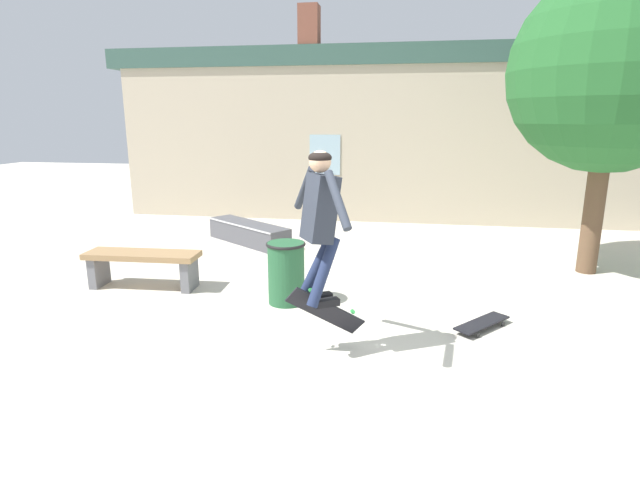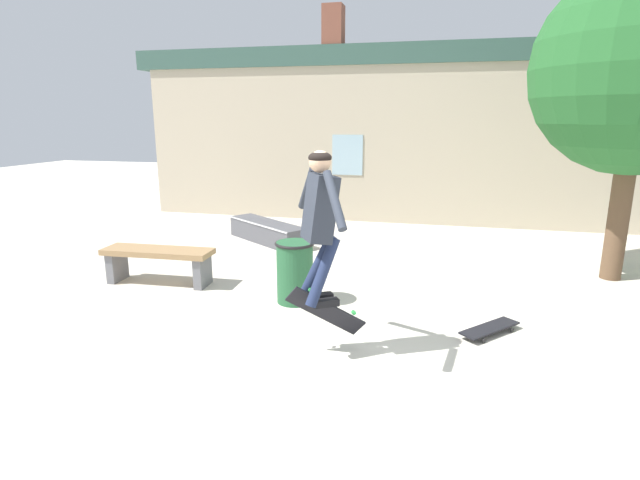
# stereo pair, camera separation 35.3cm
# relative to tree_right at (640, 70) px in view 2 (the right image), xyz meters

# --- Properties ---
(ground_plane) EXTENTS (40.00, 40.00, 0.00)m
(ground_plane) POSITION_rel_tree_right_xyz_m (-3.28, -3.95, -2.97)
(ground_plane) COLOR beige
(building_backdrop) EXTENTS (13.10, 0.52, 4.73)m
(building_backdrop) POSITION_rel_tree_right_xyz_m (-3.29, 3.47, -0.94)
(building_backdrop) COLOR #B7A88E
(building_backdrop) RESTS_ON ground_plane
(tree_right) EXTENTS (2.89, 2.89, 4.43)m
(tree_right) POSITION_rel_tree_right_xyz_m (0.00, 0.00, 0.00)
(tree_right) COLOR brown
(tree_right) RESTS_ON ground_plane
(park_bench) EXTENTS (1.61, 0.53, 0.52)m
(park_bench) POSITION_rel_tree_right_xyz_m (-6.45, -1.83, -2.60)
(park_bench) COLOR #99754C
(park_bench) RESTS_ON ground_plane
(skate_ledge) EXTENTS (1.88, 1.56, 0.39)m
(skate_ledge) POSITION_rel_tree_right_xyz_m (-5.76, 0.89, -2.78)
(skate_ledge) COLOR #4C4C51
(skate_ledge) RESTS_ON ground_plane
(trash_bin) EXTENTS (0.51, 0.51, 0.81)m
(trash_bin) POSITION_rel_tree_right_xyz_m (-4.32, -2.07, -2.55)
(trash_bin) COLOR #235633
(trash_bin) RESTS_ON ground_plane
(skater) EXTENTS (0.75, 1.12, 1.51)m
(skater) POSITION_rel_tree_right_xyz_m (-3.64, -3.43, -1.53)
(skater) COLOR #282D38
(skateboard_flipping) EXTENTS (0.78, 0.39, 0.61)m
(skateboard_flipping) POSITION_rel_tree_right_xyz_m (-3.60, -3.38, -2.53)
(skateboard_flipping) COLOR black
(skateboard_resting) EXTENTS (0.69, 0.74, 0.08)m
(skateboard_resting) POSITION_rel_tree_right_xyz_m (-1.92, -2.52, -2.90)
(skateboard_resting) COLOR black
(skateboard_resting) RESTS_ON ground_plane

